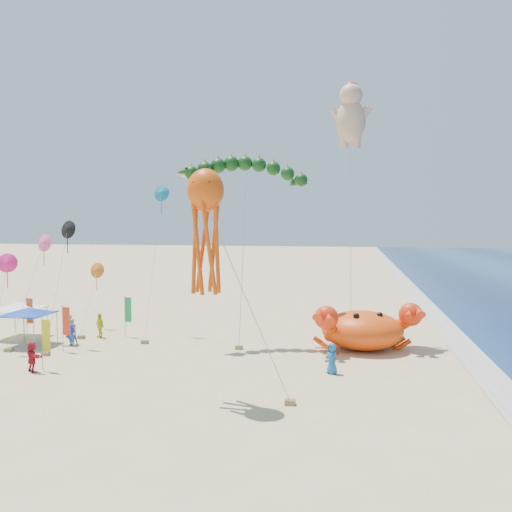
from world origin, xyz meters
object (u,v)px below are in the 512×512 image
Objects in this scene: cherub_kite at (351,114)px; dragon_kite at (244,174)px; octopus_kite at (206,222)px; crab_inflatable at (362,329)px; canopy_white at (19,306)px; canopy_blue at (28,311)px.

dragon_kite is at bearing -158.32° from cherub_kite.
crab_inflatable is at bearing 55.42° from octopus_kite.
crab_inflatable is 25.57m from canopy_white.
canopy_white is at bearing 150.69° from octopus_kite.
canopy_blue is at bearing -163.58° from cherub_kite.
crab_inflatable is 15.66m from cherub_kite.
cherub_kite reaches higher than crab_inflatable.
cherub_kite is 17.96m from octopus_kite.
cherub_kite is at bearing 105.98° from crab_inflatable.
dragon_kite is 19.77m from canopy_white.
canopy_white is at bearing -174.47° from dragon_kite.
canopy_white is (-2.23, 1.98, 0.00)m from canopy_blue.
dragon_kite is at bearing 5.53° from canopy_white.
crab_inflatable reaches higher than canopy_blue.
canopy_blue is (-22.33, -6.58, -14.28)m from cherub_kite.
octopus_kite is 18.61m from canopy_blue.
cherub_kite reaches higher than octopus_kite.
octopus_kite is 21.36m from canopy_white.
canopy_blue is 0.96× the size of canopy_white.
octopus_kite is at bearing -27.23° from canopy_blue.
dragon_kite reaches higher than crab_inflatable.
canopy_white is at bearing -169.38° from cherub_kite.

